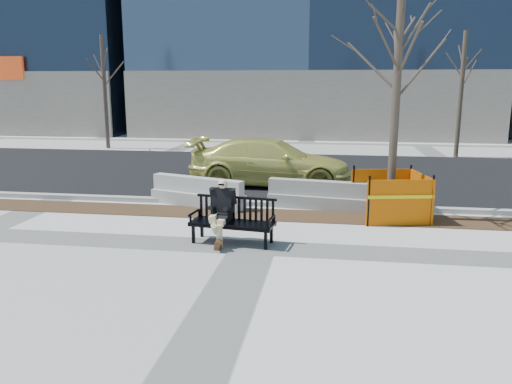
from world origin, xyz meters
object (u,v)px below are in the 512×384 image
bench (233,243)px  sedan (270,185)px  seated_man (222,241)px  tree_fence (389,218)px  jersey_barrier_right (317,208)px  jersey_barrier_left (198,205)px

bench → sedan: (0.02, 6.20, 0.00)m
seated_man → tree_fence: tree_fence is taller
jersey_barrier_right → seated_man: bearing=-111.8°
sedan → jersey_barrier_left: 3.49m
tree_fence → jersey_barrier_left: (-5.01, 0.52, 0.00)m
seated_man → sedan: bearing=95.0°
tree_fence → jersey_barrier_right: 1.93m
jersey_barrier_right → bench: bearing=-108.0°
jersey_barrier_left → sedan: bearing=81.7°
bench → jersey_barrier_left: (-1.58, 3.10, 0.00)m
sedan → jersey_barrier_right: 3.34m
sedan → jersey_barrier_right: sedan is taller
jersey_barrier_left → jersey_barrier_right: 3.22m
bench → tree_fence: bearing=44.4°
bench → jersey_barrier_right: bearing=71.0°
tree_fence → jersey_barrier_right: bearing=158.6°
tree_fence → jersey_barrier_left: size_ratio=2.17×
jersey_barrier_left → jersey_barrier_right: jersey_barrier_left is taller
bench → jersey_barrier_right: bench is taller
tree_fence → jersey_barrier_left: bearing=174.1°
jersey_barrier_right → tree_fence: bearing=-13.0°
bench → seated_man: seated_man is taller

